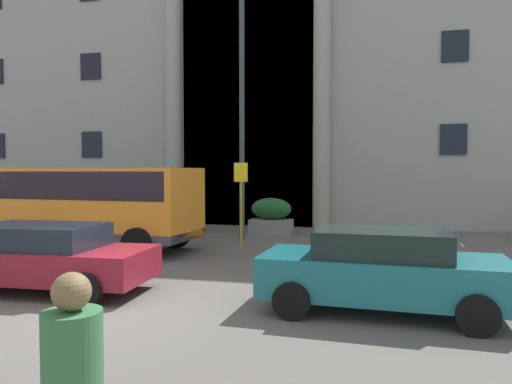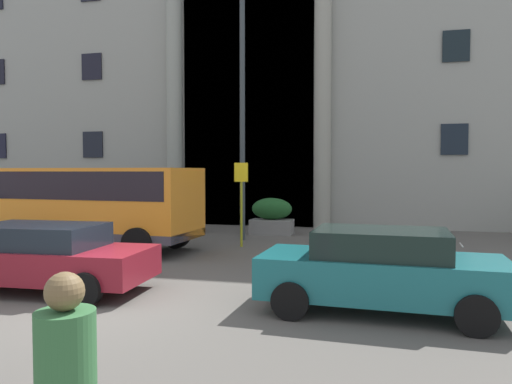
% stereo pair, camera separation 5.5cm
% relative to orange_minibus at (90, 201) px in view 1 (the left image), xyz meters
% --- Properties ---
extents(ground_plane, '(80.00, 64.00, 0.12)m').
position_rel_orange_minibus_xyz_m(ground_plane, '(3.49, -5.50, -1.58)').
color(ground_plane, '#524F4A').
extents(office_building_facade, '(33.72, 9.61, 16.78)m').
position_rel_orange_minibus_xyz_m(office_building_facade, '(3.48, 11.98, 6.87)').
color(office_building_facade, gray).
rests_on(office_building_facade, ground_plane).
extents(orange_minibus, '(6.76, 2.92, 2.51)m').
position_rel_orange_minibus_xyz_m(orange_minibus, '(0.00, 0.00, 0.00)').
color(orange_minibus, orange).
rests_on(orange_minibus, ground_plane).
extents(bus_stop_sign, '(0.44, 0.08, 2.68)m').
position_rel_orange_minibus_xyz_m(bus_stop_sign, '(4.31, 1.66, 0.14)').
color(bus_stop_sign, '#969A1C').
rests_on(bus_stop_sign, ground_plane).
extents(hedge_planter_west, '(1.78, 0.74, 1.53)m').
position_rel_orange_minibus_xyz_m(hedge_planter_west, '(0.76, 4.87, -0.78)').
color(hedge_planter_west, slate).
rests_on(hedge_planter_west, ground_plane).
extents(hedge_planter_entrance_left, '(1.61, 0.89, 1.39)m').
position_rel_orange_minibus_xyz_m(hedge_planter_entrance_left, '(4.65, 4.87, -0.84)').
color(hedge_planter_entrance_left, slate).
rests_on(hedge_planter_entrance_left, ground_plane).
extents(parked_compact_extra, '(4.56, 2.09, 1.34)m').
position_rel_orange_minibus_xyz_m(parked_compact_extra, '(1.80, -4.67, -0.82)').
color(parked_compact_extra, maroon).
rests_on(parked_compact_extra, ground_plane).
extents(white_taxi_kerbside, '(4.16, 2.10, 1.42)m').
position_rel_orange_minibus_xyz_m(white_taxi_kerbside, '(8.45, -4.61, -0.78)').
color(white_taxi_kerbside, '#1B6368').
rests_on(white_taxi_kerbside, ground_plane).
extents(motorcycle_far_end, '(1.98, 0.55, 0.89)m').
position_rel_orange_minibus_xyz_m(motorcycle_far_end, '(9.51, -2.34, -1.06)').
color(motorcycle_far_end, black).
rests_on(motorcycle_far_end, ground_plane).
extents(motorcycle_near_kerb, '(2.08, 0.55, 0.89)m').
position_rel_orange_minibus_xyz_m(motorcycle_near_kerb, '(-1.20, -2.06, -1.06)').
color(motorcycle_near_kerb, black).
rests_on(motorcycle_near_kerb, ground_plane).
extents(lamppost_plaza_centre, '(0.40, 0.40, 8.84)m').
position_rel_orange_minibus_xyz_m(lamppost_plaza_centre, '(3.95, 3.14, 3.55)').
color(lamppost_plaza_centre, '#343C3F').
rests_on(lamppost_plaza_centre, ground_plane).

